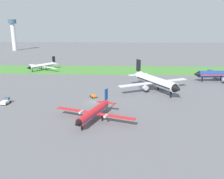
{
  "coord_description": "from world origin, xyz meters",
  "views": [
    {
      "loc": [
        9.76,
        -75.56,
        24.77
      ],
      "look_at": [
        6.28,
        5.67,
        3.0
      ],
      "focal_mm": 38.14,
      "sensor_mm": 36.0,
      "label": 1
    }
  ],
  "objects_px": {
    "baggage_cart_midfield": "(93,96)",
    "airplane_taxiing_turboprop": "(42,66)",
    "pushback_tug_near_gate": "(6,101)",
    "control_tower": "(13,32)",
    "airplane_foreground_turboprop": "(94,112)",
    "airplane_midfield_jet": "(154,81)",
    "airplane_parked_jet_far": "(222,74)"
  },
  "relations": [
    {
      "from": "baggage_cart_midfield",
      "to": "airplane_taxiing_turboprop",
      "type": "bearing_deg",
      "value": -175.38
    },
    {
      "from": "pushback_tug_near_gate",
      "to": "control_tower",
      "type": "relative_size",
      "value": 0.12
    },
    {
      "from": "airplane_foreground_turboprop",
      "to": "baggage_cart_midfield",
      "type": "xyz_separation_m",
      "value": [
        -2.77,
        21.32,
        -1.96
      ]
    },
    {
      "from": "airplane_midfield_jet",
      "to": "baggage_cart_midfield",
      "type": "bearing_deg",
      "value": -93.88
    },
    {
      "from": "control_tower",
      "to": "airplane_foreground_turboprop",
      "type": "bearing_deg",
      "value": -60.67
    },
    {
      "from": "airplane_taxiing_turboprop",
      "to": "baggage_cart_midfield",
      "type": "distance_m",
      "value": 63.87
    },
    {
      "from": "control_tower",
      "to": "pushback_tug_near_gate",
      "type": "bearing_deg",
      "value": -66.86
    },
    {
      "from": "airplane_foreground_turboprop",
      "to": "airplane_parked_jet_far",
      "type": "distance_m",
      "value": 72.36
    },
    {
      "from": "airplane_foreground_turboprop",
      "to": "baggage_cart_midfield",
      "type": "height_order",
      "value": "airplane_foreground_turboprop"
    },
    {
      "from": "airplane_foreground_turboprop",
      "to": "control_tower",
      "type": "distance_m",
      "value": 214.79
    },
    {
      "from": "airplane_foreground_turboprop",
      "to": "airplane_midfield_jet",
      "type": "xyz_separation_m",
      "value": [
        20.09,
        31.42,
        1.39
      ]
    },
    {
      "from": "airplane_parked_jet_far",
      "to": "control_tower",
      "type": "height_order",
      "value": "control_tower"
    },
    {
      "from": "airplane_taxiing_turboprop",
      "to": "control_tower",
      "type": "height_order",
      "value": "control_tower"
    },
    {
      "from": "airplane_taxiing_turboprop",
      "to": "airplane_foreground_turboprop",
      "type": "distance_m",
      "value": 83.61
    },
    {
      "from": "airplane_taxiing_turboprop",
      "to": "airplane_midfield_jet",
      "type": "relative_size",
      "value": 0.74
    },
    {
      "from": "baggage_cart_midfield",
      "to": "airplane_midfield_jet",
      "type": "bearing_deg",
      "value": 84.44
    },
    {
      "from": "airplane_taxiing_turboprop",
      "to": "airplane_midfield_jet",
      "type": "height_order",
      "value": "airplane_midfield_jet"
    },
    {
      "from": "pushback_tug_near_gate",
      "to": "control_tower",
      "type": "distance_m",
      "value": 189.74
    },
    {
      "from": "airplane_midfield_jet",
      "to": "control_tower",
      "type": "relative_size",
      "value": 0.9
    },
    {
      "from": "pushback_tug_near_gate",
      "to": "airplane_foreground_turboprop",
      "type": "bearing_deg",
      "value": -111.46
    },
    {
      "from": "baggage_cart_midfield",
      "to": "airplane_foreground_turboprop",
      "type": "bearing_deg",
      "value": -22.02
    },
    {
      "from": "pushback_tug_near_gate",
      "to": "control_tower",
      "type": "bearing_deg",
      "value": 24.68
    },
    {
      "from": "airplane_taxiing_turboprop",
      "to": "control_tower",
      "type": "bearing_deg",
      "value": -114.88
    },
    {
      "from": "airplane_taxiing_turboprop",
      "to": "pushback_tug_near_gate",
      "type": "relative_size",
      "value": 5.69
    },
    {
      "from": "airplane_parked_jet_far",
      "to": "airplane_midfield_jet",
      "type": "height_order",
      "value": "airplane_midfield_jet"
    },
    {
      "from": "airplane_parked_jet_far",
      "to": "baggage_cart_midfield",
      "type": "relative_size",
      "value": 9.27
    },
    {
      "from": "airplane_foreground_turboprop",
      "to": "pushback_tug_near_gate",
      "type": "relative_size",
      "value": 6.06
    },
    {
      "from": "airplane_midfield_jet",
      "to": "pushback_tug_near_gate",
      "type": "relative_size",
      "value": 7.74
    },
    {
      "from": "pushback_tug_near_gate",
      "to": "airplane_parked_jet_far",
      "type": "bearing_deg",
      "value": -65.15
    },
    {
      "from": "airplane_parked_jet_far",
      "to": "airplane_foreground_turboprop",
      "type": "bearing_deg",
      "value": 38.15
    },
    {
      "from": "airplane_parked_jet_far",
      "to": "control_tower",
      "type": "distance_m",
      "value": 210.08
    },
    {
      "from": "airplane_parked_jet_far",
      "to": "pushback_tug_near_gate",
      "type": "relative_size",
      "value": 7.46
    }
  ]
}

